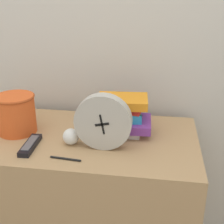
# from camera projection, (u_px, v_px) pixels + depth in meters

# --- Properties ---
(wall_back) EXTENTS (6.00, 0.04, 2.40)m
(wall_back) POSITION_uv_depth(u_px,v_px,m) (92.00, 16.00, 1.48)
(wall_back) COLOR beige
(wall_back) RESTS_ON ground_plane
(desk) EXTENTS (1.02, 0.55, 0.74)m
(desk) POSITION_uv_depth(u_px,v_px,m) (82.00, 205.00, 1.49)
(desk) COLOR tan
(desk) RESTS_ON ground_plane
(desk_clock) EXTENTS (0.23, 0.05, 0.23)m
(desk_clock) POSITION_uv_depth(u_px,v_px,m) (103.00, 122.00, 1.21)
(desk_clock) COLOR #B7B2A8
(desk_clock) RESTS_ON desk
(book_stack) EXTENTS (0.26, 0.19, 0.16)m
(book_stack) POSITION_uv_depth(u_px,v_px,m) (121.00, 115.00, 1.35)
(book_stack) COLOR white
(book_stack) RESTS_ON desk
(basket) EXTENTS (0.17, 0.17, 0.17)m
(basket) POSITION_uv_depth(u_px,v_px,m) (16.00, 113.00, 1.35)
(basket) COLOR #E05623
(basket) RESTS_ON desk
(tv_remote) EXTENTS (0.05, 0.17, 0.02)m
(tv_remote) POSITION_uv_depth(u_px,v_px,m) (30.00, 145.00, 1.25)
(tv_remote) COLOR black
(tv_remote) RESTS_ON desk
(crumpled_paper_ball) EXTENTS (0.07, 0.07, 0.07)m
(crumpled_paper_ball) POSITION_uv_depth(u_px,v_px,m) (71.00, 137.00, 1.27)
(crumpled_paper_ball) COLOR white
(crumpled_paper_ball) RESTS_ON desk
(pen) EXTENTS (0.12, 0.02, 0.01)m
(pen) POSITION_uv_depth(u_px,v_px,m) (65.00, 159.00, 1.16)
(pen) COLOR black
(pen) RESTS_ON desk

